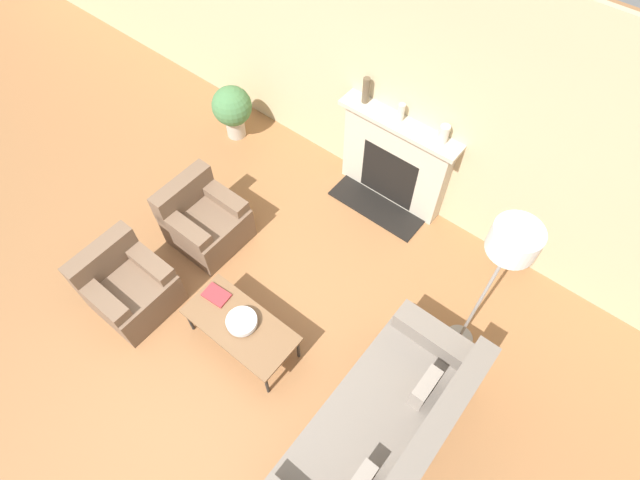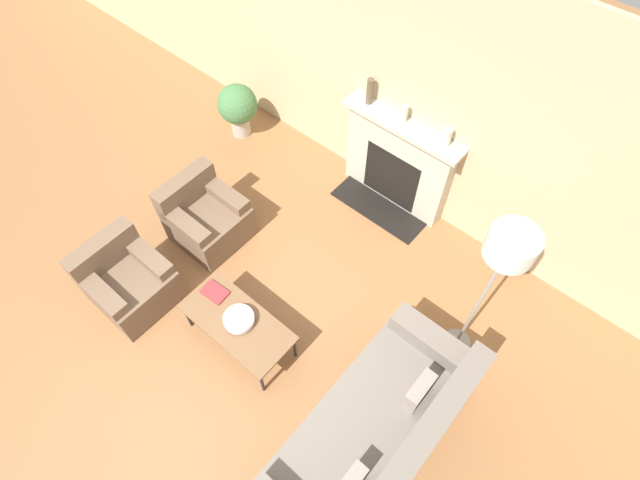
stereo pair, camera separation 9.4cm
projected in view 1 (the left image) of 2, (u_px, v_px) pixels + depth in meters
ground_plane at (205, 359)px, 4.99m from camera, size 18.00×18.00×0.00m
wall_back at (393, 85)px, 5.14m from camera, size 18.00×0.06×2.90m
fireplace at (394, 162)px, 5.71m from camera, size 1.43×0.59×1.19m
couch at (382, 435)px, 4.28m from camera, size 0.95×2.10×0.86m
armchair_near at (128, 287)px, 5.11m from camera, size 0.75×0.74×0.78m
armchair_far at (204, 221)px, 5.58m from camera, size 0.75×0.74×0.78m
coffee_table at (240, 326)px, 4.77m from camera, size 1.13×0.54×0.42m
bowl at (242, 321)px, 4.71m from camera, size 0.30×0.30×0.08m
book at (216, 295)px, 4.91m from camera, size 0.27×0.20×0.02m
floor_lamp at (509, 251)px, 3.75m from camera, size 0.38×0.38×1.91m
mantel_vase_left at (366, 90)px, 5.25m from camera, size 0.08×0.08×0.30m
mantel_vase_center_left at (401, 112)px, 5.14m from camera, size 0.07×0.07×0.20m
mantel_vase_center_right at (444, 134)px, 4.96m from camera, size 0.10×0.10×0.20m
potted_plant at (232, 108)px, 6.41m from camera, size 0.52×0.52×0.75m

